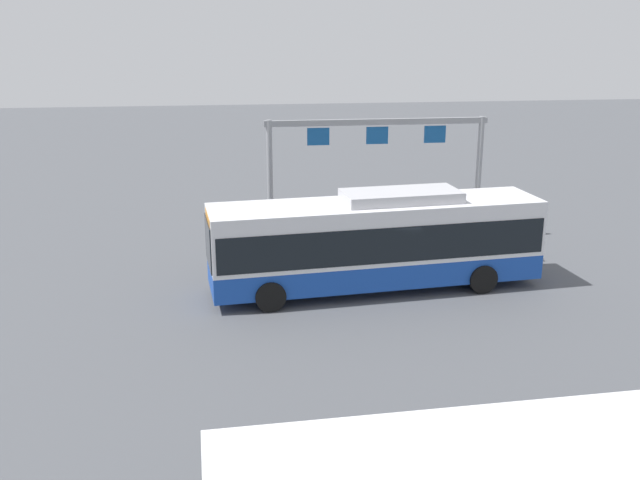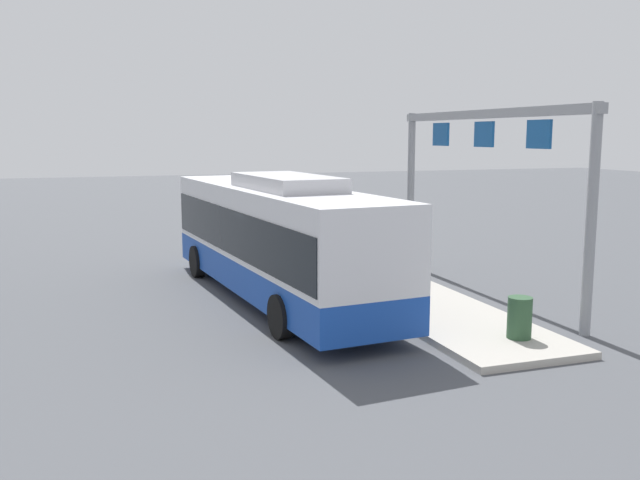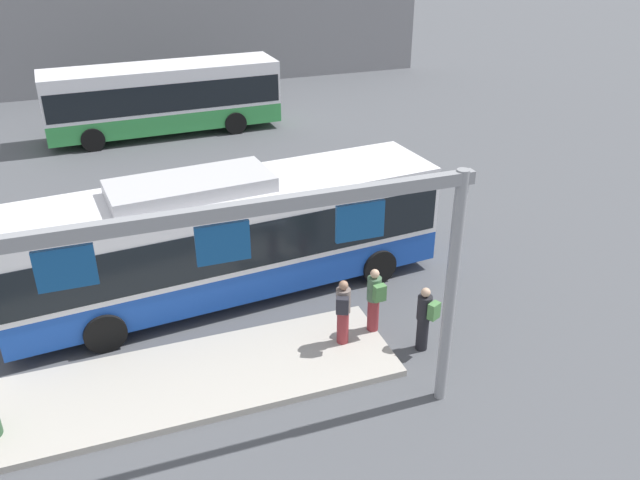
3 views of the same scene
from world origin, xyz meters
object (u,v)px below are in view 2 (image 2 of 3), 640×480
object	(u,v)px
bus_main	(276,234)
person_waiting_mid	(362,245)
trash_bin	(520,318)
person_waiting_near	(345,241)
person_boarding	(361,241)

from	to	relation	value
bus_main	person_waiting_mid	distance (m)	3.94
person_waiting_mid	trash_bin	xyz separation A→B (m)	(-7.64, -0.47, -0.44)
person_waiting_near	bus_main	bearing A→B (deg)	36.96
person_boarding	trash_bin	bearing A→B (deg)	62.00
bus_main	person_boarding	world-z (taller)	bus_main
person_boarding	person_waiting_mid	distance (m)	1.91
person_waiting_near	person_boarding	bearing A→B (deg)	-141.21
bus_main	person_waiting_mid	xyz separation A→B (m)	(1.92, -3.36, -0.76)
person_waiting_near	person_waiting_mid	size ratio (longest dim) A/B	1.00
trash_bin	person_waiting_mid	bearing A→B (deg)	3.55
person_boarding	trash_bin	xyz separation A→B (m)	(-9.42, 0.21, -0.28)
trash_bin	person_boarding	bearing A→B (deg)	-1.29
person_boarding	person_waiting_near	xyz separation A→B (m)	(-0.88, 0.91, 0.16)
person_boarding	bus_main	bearing A→B (deg)	15.68
person_waiting_mid	person_waiting_near	bearing A→B (deg)	-49.90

